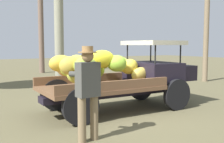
# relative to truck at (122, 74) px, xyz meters

# --- Properties ---
(ground_plane) EXTENTS (60.00, 60.00, 0.00)m
(ground_plane) POSITION_rel_truck_xyz_m (-0.14, -0.29, -0.96)
(ground_plane) COLOR brown
(truck) EXTENTS (4.52, 1.85, 1.86)m
(truck) POSITION_rel_truck_xyz_m (0.00, 0.00, 0.00)
(truck) COLOR black
(truck) RESTS_ON ground
(farmer) EXTENTS (0.53, 0.47, 1.72)m
(farmer) POSITION_rel_truck_xyz_m (-1.91, -1.70, 0.02)
(farmer) COLOR #806B4C
(farmer) RESTS_ON ground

